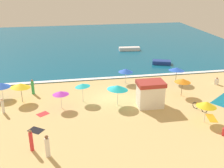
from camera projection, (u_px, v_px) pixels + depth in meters
ground_plane at (111, 98)px, 30.09m from camera, size 60.00×60.00×0.00m
ocean_water at (88, 43)px, 55.66m from camera, size 60.00×44.00×0.10m
wave_breaker_foam at (103, 78)px, 35.81m from camera, size 57.00×0.70×0.01m
lifeguard_cabana at (150, 94)px, 27.76m from camera, size 2.80×2.03×2.76m
beach_umbrella_0 at (61, 93)px, 27.16m from camera, size 2.30×2.30×1.95m
beach_umbrella_1 at (82, 85)px, 28.58m from camera, size 2.27×2.26×2.19m
beach_umbrella_2 at (183, 80)px, 30.11m from camera, size 2.30×2.30×2.07m
beach_umbrella_3 at (126, 70)px, 33.79m from camera, size 1.95×1.94×1.95m
beach_umbrella_4 at (20, 85)px, 28.57m from camera, size 2.86×2.85×2.23m
beach_umbrella_5 at (207, 104)px, 24.48m from camera, size 2.61×2.61×2.13m
beach_umbrella_7 at (177, 69)px, 33.84m from camera, size 2.83×2.84×2.15m
beach_umbrella_8 at (118, 87)px, 27.84m from camera, size 3.04×3.03×2.31m
beach_umbrella_9 at (1, 85)px, 29.48m from camera, size 2.84×2.84×1.88m
beach_tent at (224, 98)px, 28.48m from camera, size 2.35×2.03×1.39m
parked_bicycle at (200, 107)px, 27.20m from camera, size 0.83×1.67×0.76m
beachgoer_1 at (31, 141)px, 20.68m from camera, size 0.39×0.39×1.85m
beachgoer_2 at (217, 81)px, 33.83m from camera, size 0.54×0.54×0.95m
beachgoer_4 at (33, 87)px, 30.91m from camera, size 0.40×0.40×1.79m
beachgoer_5 at (3, 106)px, 26.50m from camera, size 0.32×0.32×1.61m
beachgoer_6 at (158, 85)px, 32.67m from camera, size 0.37×0.37×0.96m
beachgoer_7 at (47, 146)px, 19.97m from camera, size 0.41×0.41×1.86m
beach_towel_0 at (36, 130)px, 23.74m from camera, size 1.61×1.53×0.01m
beach_towel_1 at (212, 118)px, 25.81m from camera, size 1.11×1.81×0.01m
beach_towel_3 at (43, 114)px, 26.58m from camera, size 1.39×1.33×0.01m
small_boat_0 at (129, 49)px, 49.39m from camera, size 3.89×1.40×0.61m
small_boat_1 at (162, 62)px, 41.61m from camera, size 3.09×2.22×0.55m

